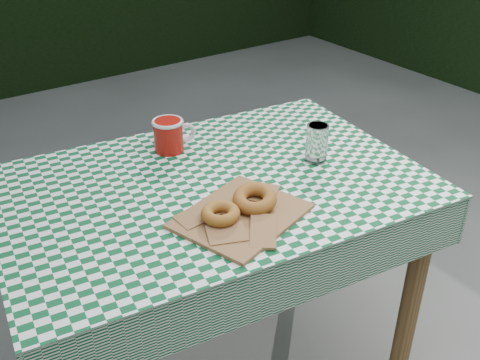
# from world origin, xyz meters

# --- Properties ---
(ground) EXTENTS (60.00, 60.00, 0.00)m
(ground) POSITION_xyz_m (0.00, 0.00, 0.00)
(ground) COLOR #4A4B46
(ground) RESTS_ON ground
(table) EXTENTS (1.22, 0.89, 0.75)m
(table) POSITION_xyz_m (-0.17, -0.14, 0.38)
(table) COLOR brown
(table) RESTS_ON ground
(tablecloth) EXTENTS (1.24, 0.91, 0.01)m
(tablecloth) POSITION_xyz_m (-0.17, -0.14, 0.75)
(tablecloth) COLOR #0B4926
(tablecloth) RESTS_ON table
(paper_bag) EXTENTS (0.37, 0.33, 0.02)m
(paper_bag) POSITION_xyz_m (-0.20, -0.33, 0.76)
(paper_bag) COLOR #8F5E3E
(paper_bag) RESTS_ON tablecloth
(bagel_front) EXTENTS (0.12, 0.12, 0.03)m
(bagel_front) POSITION_xyz_m (-0.26, -0.33, 0.79)
(bagel_front) COLOR #995A1F
(bagel_front) RESTS_ON paper_bag
(bagel_back) EXTENTS (0.16, 0.16, 0.04)m
(bagel_back) POSITION_xyz_m (-0.16, -0.32, 0.79)
(bagel_back) COLOR brown
(bagel_back) RESTS_ON paper_bag
(coffee_mug) EXTENTS (0.21, 0.21, 0.10)m
(coffee_mug) POSITION_xyz_m (-0.17, 0.09, 0.81)
(coffee_mug) COLOR #961009
(coffee_mug) RESTS_ON tablecloth
(drinking_glass) EXTENTS (0.07, 0.07, 0.11)m
(drinking_glass) POSITION_xyz_m (0.15, -0.21, 0.81)
(drinking_glass) COLOR silver
(drinking_glass) RESTS_ON tablecloth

